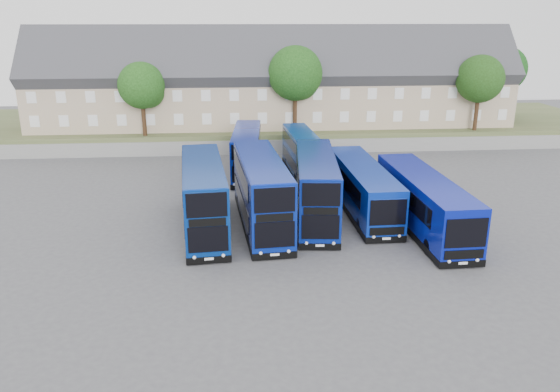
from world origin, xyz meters
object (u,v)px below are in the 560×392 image
(dd_front_left, at_px, (204,198))
(dd_front_mid, at_px, (261,193))
(tree_west, at_px, (143,87))
(tree_east, at_px, (481,81))
(tree_mid, at_px, (297,75))
(coach_east_a, at_px, (362,189))
(tree_far, at_px, (504,71))

(dd_front_left, height_order, dd_front_mid, dd_front_mid)
(tree_west, height_order, tree_east, tree_east)
(tree_west, distance_m, tree_mid, 16.04)
(coach_east_a, distance_m, tree_far, 35.86)
(tree_mid, height_order, tree_east, tree_mid)
(tree_west, height_order, tree_mid, tree_mid)
(tree_mid, distance_m, tree_far, 26.80)
(tree_mid, bearing_deg, dd_front_left, -111.00)
(dd_front_mid, relative_size, tree_east, 1.50)
(coach_east_a, bearing_deg, dd_front_left, -167.99)
(dd_front_mid, distance_m, tree_mid, 23.77)
(tree_far, bearing_deg, coach_east_a, -131.01)
(tree_far, bearing_deg, tree_mid, -165.96)
(dd_front_left, bearing_deg, coach_east_a, 8.41)
(tree_far, bearing_deg, dd_front_left, -139.74)
(coach_east_a, xyz_separation_m, tree_west, (-18.80, 19.68, 5.32))
(dd_front_left, distance_m, tree_mid, 25.29)
(tree_east, relative_size, tree_far, 0.94)
(dd_front_left, bearing_deg, dd_front_mid, 1.22)
(dd_front_mid, bearing_deg, tree_far, 38.47)
(dd_front_left, height_order, coach_east_a, dd_front_left)
(tree_east, bearing_deg, dd_front_left, -142.04)
(dd_front_left, xyz_separation_m, dd_front_mid, (3.95, 0.44, 0.06))
(coach_east_a, height_order, tree_mid, tree_mid)
(tree_far, bearing_deg, tree_west, -170.54)
(dd_front_mid, bearing_deg, tree_east, 36.77)
(tree_mid, bearing_deg, tree_west, -178.21)
(coach_east_a, xyz_separation_m, tree_east, (17.20, 19.68, 5.66))
(dd_front_mid, xyz_separation_m, tree_far, (30.88, 29.05, 5.38))
(coach_east_a, distance_m, tree_west, 27.73)
(tree_mid, bearing_deg, tree_far, 14.04)
(coach_east_a, relative_size, tree_east, 1.59)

